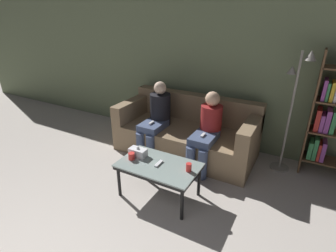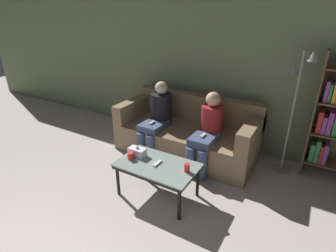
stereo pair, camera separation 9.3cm
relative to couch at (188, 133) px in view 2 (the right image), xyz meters
The scene contains 10 objects.
wall_back 1.13m from the couch, 90.00° to the left, with size 12.00×0.06×2.60m.
couch is the anchor object (origin of this frame).
coffee_table 1.22m from the couch, 81.05° to the right, with size 0.96×0.58×0.45m.
cup_near_left 1.29m from the couch, 97.17° to the right, with size 0.08×0.08×0.09m.
cup_near_right 1.31m from the couch, 64.26° to the right, with size 0.06×0.06×0.10m.
tissue_box 1.18m from the couch, 96.85° to the right, with size 0.22×0.12×0.13m.
game_remote 1.23m from the couch, 81.05° to the right, with size 0.04×0.15×0.02m.
standing_lamp 1.62m from the couch, ahead, with size 0.31×0.26×1.69m.
seated_person_left_end 0.56m from the couch, 152.15° to the right, with size 0.32×0.69×1.13m.
seated_person_mid_left 0.56m from the couch, 29.91° to the right, with size 0.31×0.71×1.09m.
Camera 2 is at (1.65, 0.19, 2.12)m, focal length 28.00 mm.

